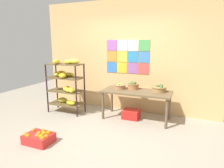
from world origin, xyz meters
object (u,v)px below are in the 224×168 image
fruit_basket_back_right (133,85)px  display_table (136,94)px  banana_shelf_unit (66,82)px  fruit_basket_right (159,88)px  orange_crate_foreground (39,138)px  produce_crate_under_table (131,114)px  fruit_basket_back_left (119,86)px

fruit_basket_back_right → display_table: bearing=-51.7°
banana_shelf_unit → fruit_basket_right: banana_shelf_unit is taller
fruit_basket_back_right → orange_crate_foreground: (-1.18, -1.91, -0.67)m
fruit_basket_right → produce_crate_under_table: bearing=-168.5°
banana_shelf_unit → fruit_basket_right: bearing=8.5°
fruit_basket_back_left → fruit_basket_right: (0.93, 0.07, 0.01)m
display_table → fruit_basket_back_left: (-0.43, 0.05, 0.14)m
fruit_basket_back_left → orange_crate_foreground: fruit_basket_back_left is taller
banana_shelf_unit → orange_crate_foreground: (0.47, -1.53, -0.70)m
orange_crate_foreground → fruit_basket_right: bearing=46.1°
fruit_basket_back_left → fruit_basket_back_right: size_ratio=1.02×
display_table → fruit_basket_back_right: (-0.13, 0.16, 0.17)m
fruit_basket_right → fruit_basket_back_left: bearing=-175.4°
banana_shelf_unit → display_table: size_ratio=0.89×
produce_crate_under_table → orange_crate_foreground: (-1.19, -1.75, -0.00)m
fruit_basket_back_right → fruit_basket_right: 0.62m
display_table → produce_crate_under_table: 0.51m
fruit_basket_back_right → produce_crate_under_table: bearing=-86.1°
banana_shelf_unit → orange_crate_foreground: size_ratio=2.86×
orange_crate_foreground → fruit_basket_back_left: bearing=64.0°
fruit_basket_right → orange_crate_foreground: (-1.80, -1.87, -0.66)m
fruit_basket_right → fruit_basket_back_right: bearing=176.7°
banana_shelf_unit → display_table: 1.80m
display_table → produce_crate_under_table: bearing=178.1°
fruit_basket_back_left → produce_crate_under_table: bearing=-8.9°
display_table → fruit_basket_back_left: size_ratio=5.40×
fruit_basket_back_right → fruit_basket_back_left: bearing=-160.3°
fruit_basket_back_right → produce_crate_under_table: 0.69m
banana_shelf_unit → fruit_basket_back_right: (1.65, 0.38, -0.03)m
display_table → fruit_basket_right: bearing=14.6°
banana_shelf_unit → fruit_basket_back_left: 1.37m
fruit_basket_back_left → fruit_basket_right: fruit_basket_right is taller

